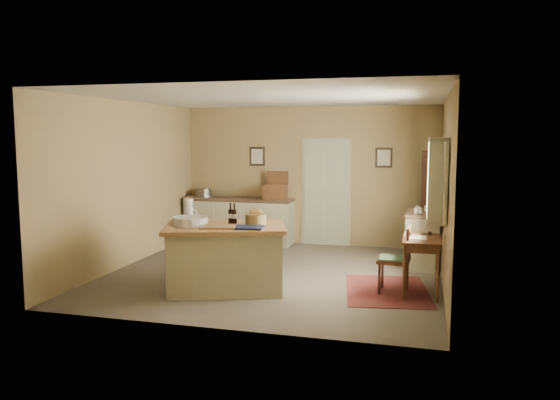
# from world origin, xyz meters

# --- Properties ---
(ground) EXTENTS (5.00, 5.00, 0.00)m
(ground) POSITION_xyz_m (0.00, 0.00, 0.00)
(ground) COLOR #635A4C
(ground) RESTS_ON ground
(wall_back) EXTENTS (5.00, 0.10, 2.70)m
(wall_back) POSITION_xyz_m (0.00, 2.50, 1.35)
(wall_back) COLOR olive
(wall_back) RESTS_ON ground
(wall_front) EXTENTS (5.00, 0.10, 2.70)m
(wall_front) POSITION_xyz_m (0.00, -2.50, 1.35)
(wall_front) COLOR olive
(wall_front) RESTS_ON ground
(wall_left) EXTENTS (0.10, 5.00, 2.70)m
(wall_left) POSITION_xyz_m (-2.50, 0.00, 1.35)
(wall_left) COLOR olive
(wall_left) RESTS_ON ground
(wall_right) EXTENTS (0.10, 5.00, 2.70)m
(wall_right) POSITION_xyz_m (2.50, 0.00, 1.35)
(wall_right) COLOR olive
(wall_right) RESTS_ON ground
(ceiling) EXTENTS (5.00, 5.00, 0.00)m
(ceiling) POSITION_xyz_m (0.00, 0.00, 2.70)
(ceiling) COLOR silver
(ceiling) RESTS_ON wall_back
(door) EXTENTS (0.97, 0.06, 2.11)m
(door) POSITION_xyz_m (0.35, 2.47, 1.05)
(door) COLOR #ABB394
(door) RESTS_ON ground
(framed_prints) EXTENTS (2.82, 0.02, 0.38)m
(framed_prints) POSITION_xyz_m (0.20, 2.48, 1.72)
(framed_prints) COLOR black
(framed_prints) RESTS_ON ground
(window) EXTENTS (0.25, 1.99, 1.12)m
(window) POSITION_xyz_m (2.42, -0.20, 1.55)
(window) COLOR #BCB794
(window) RESTS_ON ground
(work_island) EXTENTS (1.88, 1.52, 1.20)m
(work_island) POSITION_xyz_m (-0.43, -1.02, 0.48)
(work_island) COLOR #BCB794
(work_island) RESTS_ON ground
(sideboard) EXTENTS (2.18, 0.62, 1.18)m
(sideboard) POSITION_xyz_m (-1.34, 2.20, 0.48)
(sideboard) COLOR #BCB794
(sideboard) RESTS_ON ground
(rug) EXTENTS (1.33, 1.75, 0.01)m
(rug) POSITION_xyz_m (1.75, -0.50, 0.00)
(rug) COLOR #561C19
(rug) RESTS_ON ground
(writing_desk) EXTENTS (0.50, 0.82, 0.82)m
(writing_desk) POSITION_xyz_m (2.20, -0.50, 0.66)
(writing_desk) COLOR #3A1F13
(writing_desk) RESTS_ON ground
(desk_chair) EXTENTS (0.44, 0.44, 0.90)m
(desk_chair) POSITION_xyz_m (1.84, -0.57, 0.45)
(desk_chair) COLOR #331910
(desk_chair) RESTS_ON ground
(right_cabinet) EXTENTS (0.55, 0.99, 0.99)m
(right_cabinet) POSITION_xyz_m (2.20, 1.14, 0.46)
(right_cabinet) COLOR #BCB794
(right_cabinet) RESTS_ON ground
(shelving_unit) EXTENTS (0.32, 0.84, 1.86)m
(shelving_unit) POSITION_xyz_m (2.35, 2.00, 0.93)
(shelving_unit) COLOR #331910
(shelving_unit) RESTS_ON ground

